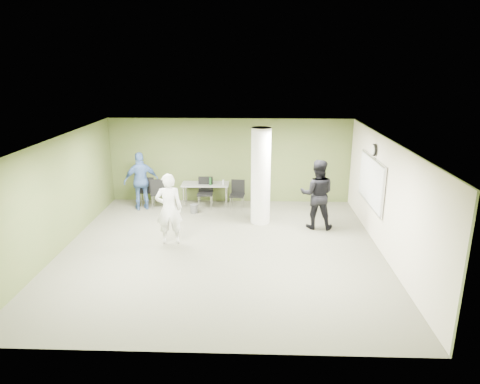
{
  "coord_description": "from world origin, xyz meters",
  "views": [
    {
      "loc": [
        0.82,
        -9.87,
        4.53
      ],
      "look_at": [
        0.44,
        1.0,
        1.23
      ],
      "focal_mm": 32.0,
      "sensor_mm": 36.0,
      "label": 1
    }
  ],
  "objects_px": {
    "man_black": "(317,194)",
    "man_blue": "(141,181)",
    "chair_back_left": "(148,189)",
    "folding_table": "(206,185)",
    "woman_white": "(169,209)"
  },
  "relations": [
    {
      "from": "folding_table",
      "to": "woman_white",
      "type": "xyz_separation_m",
      "value": [
        -0.58,
        -3.14,
        0.26
      ]
    },
    {
      "from": "chair_back_left",
      "to": "man_blue",
      "type": "height_order",
      "value": "man_blue"
    },
    {
      "from": "woman_white",
      "to": "man_blue",
      "type": "bearing_deg",
      "value": -71.92
    },
    {
      "from": "chair_back_left",
      "to": "man_black",
      "type": "height_order",
      "value": "man_black"
    },
    {
      "from": "man_black",
      "to": "man_blue",
      "type": "bearing_deg",
      "value": -7.97
    },
    {
      "from": "folding_table",
      "to": "man_black",
      "type": "distance_m",
      "value": 3.87
    },
    {
      "from": "man_blue",
      "to": "man_black",
      "type": "bearing_deg",
      "value": 142.93
    },
    {
      "from": "chair_back_left",
      "to": "woman_white",
      "type": "xyz_separation_m",
      "value": [
        1.31,
        -2.97,
        0.35
      ]
    },
    {
      "from": "chair_back_left",
      "to": "man_blue",
      "type": "distance_m",
      "value": 0.48
    },
    {
      "from": "chair_back_left",
      "to": "woman_white",
      "type": "relative_size",
      "value": 0.54
    },
    {
      "from": "folding_table",
      "to": "chair_back_left",
      "type": "distance_m",
      "value": 1.9
    },
    {
      "from": "folding_table",
      "to": "man_black",
      "type": "xyz_separation_m",
      "value": [
        3.36,
        -1.91,
        0.31
      ]
    },
    {
      "from": "man_black",
      "to": "man_blue",
      "type": "xyz_separation_m",
      "value": [
        -5.34,
        1.42,
        -0.06
      ]
    },
    {
      "from": "chair_back_left",
      "to": "man_blue",
      "type": "bearing_deg",
      "value": 69.14
    },
    {
      "from": "woman_white",
      "to": "man_blue",
      "type": "xyz_separation_m",
      "value": [
        -1.4,
        2.65,
        -0.01
      ]
    }
  ]
}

